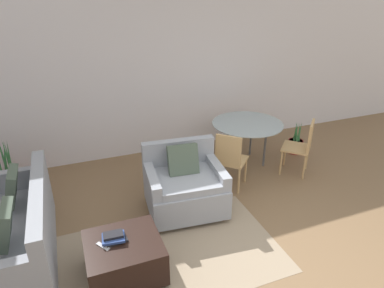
{
  "coord_description": "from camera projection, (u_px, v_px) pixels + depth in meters",
  "views": [
    {
      "loc": [
        -1.78,
        -2.21,
        2.8
      ],
      "look_at": [
        -0.19,
        1.88,
        0.75
      ],
      "focal_mm": 32.0,
      "sensor_mm": 36.0,
      "label": 1
    }
  ],
  "objects": [
    {
      "name": "potted_plant_small",
      "position": [
        296.0,
        144.0,
        6.23
      ],
      "size": [
        0.26,
        0.26,
        0.6
      ],
      "color": "maroon",
      "rests_on": "ground_plane"
    },
    {
      "name": "wall_back",
      "position": [
        170.0,
        75.0,
        5.93
      ],
      "size": [
        12.0,
        0.06,
        2.75
      ],
      "color": "white",
      "rests_on": "ground_plane"
    },
    {
      "name": "book_stack",
      "position": [
        114.0,
        237.0,
        3.48
      ],
      "size": [
        0.26,
        0.21,
        0.08
      ],
      "color": "black",
      "rests_on": "ottoman"
    },
    {
      "name": "ottoman",
      "position": [
        124.0,
        257.0,
        3.55
      ],
      "size": [
        0.77,
        0.7,
        0.43
      ],
      "color": "black",
      "rests_on": "ground_plane"
    },
    {
      "name": "dining_chair_near_left",
      "position": [
        230.0,
        157.0,
        4.97
      ],
      "size": [
        0.59,
        0.59,
        0.9
      ],
      "color": "tan",
      "rests_on": "ground_plane"
    },
    {
      "name": "potted_plant",
      "position": [
        10.0,
        180.0,
        4.96
      ],
      "size": [
        0.38,
        0.38,
        1.08
      ],
      "color": "maroon",
      "rests_on": "ground_plane"
    },
    {
      "name": "dining_table",
      "position": [
        247.0,
        127.0,
        5.67
      ],
      "size": [
        1.17,
        1.17,
        0.73
      ],
      "color": "#99A8AD",
      "rests_on": "ground_plane"
    },
    {
      "name": "dining_chair_near_right",
      "position": [
        302.0,
        144.0,
        5.39
      ],
      "size": [
        0.59,
        0.59,
        0.9
      ],
      "color": "tan",
      "rests_on": "ground_plane"
    },
    {
      "name": "area_rug",
      "position": [
        167.0,
        254.0,
        3.91
      ],
      "size": [
        2.57,
        1.56,
        0.01
      ],
      "color": "gray",
      "rests_on": "ground_plane"
    },
    {
      "name": "ground_plane",
      "position": [
        272.0,
        275.0,
        3.64
      ],
      "size": [
        20.0,
        20.0,
        0.0
      ],
      "primitive_type": "plane",
      "color": "brown"
    },
    {
      "name": "tv_remote_primary",
      "position": [
        103.0,
        246.0,
        3.4
      ],
      "size": [
        0.13,
        0.16,
        0.01
      ],
      "color": "#B7B7BC",
      "rests_on": "ottoman"
    },
    {
      "name": "couch",
      "position": [
        13.0,
        237.0,
        3.73
      ],
      "size": [
        0.93,
        1.84,
        0.9
      ],
      "color": "#999EA8",
      "rests_on": "ground_plane"
    },
    {
      "name": "armchair",
      "position": [
        185.0,
        186.0,
        4.55
      ],
      "size": [
        1.07,
        0.94,
        0.93
      ],
      "color": "#999EA8",
      "rests_on": "ground_plane"
    }
  ]
}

